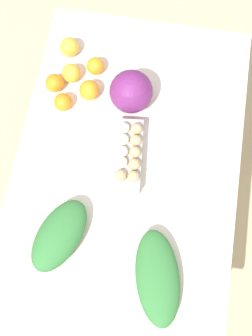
{
  "coord_description": "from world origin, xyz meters",
  "views": [
    {
      "loc": [
        -0.61,
        -0.1,
        2.38
      ],
      "look_at": [
        0.0,
        0.0,
        0.75
      ],
      "focal_mm": 50.0,
      "sensor_mm": 36.0,
      "label": 1
    }
  ],
  "objects": [
    {
      "name": "dining_table",
      "position": [
        0.0,
        0.0,
        0.63
      ],
      "size": [
        1.38,
        0.85,
        0.73
      ],
      "color": "silver",
      "rests_on": "ground_plane"
    },
    {
      "name": "greens_bunch_dandelion",
      "position": [
        -0.38,
        -0.17,
        0.77
      ],
      "size": [
        0.36,
        0.23,
        0.08
      ],
      "primitive_type": "ellipsoid",
      "rotation": [
        0.0,
        0.0,
        3.4
      ],
      "color": "#337538",
      "rests_on": "dining_table"
    },
    {
      "name": "orange_4",
      "position": [
        0.41,
        0.19,
        0.77
      ],
      "size": [
        0.07,
        0.07,
        0.07
      ],
      "primitive_type": "sphere",
      "color": "orange",
      "rests_on": "dining_table"
    },
    {
      "name": "greens_bunch_scallion",
      "position": [
        -0.3,
        0.19,
        0.78
      ],
      "size": [
        0.31,
        0.23,
        0.09
      ],
      "primitive_type": "ellipsoid",
      "rotation": [
        0.0,
        0.0,
        2.81
      ],
      "color": "#337538",
      "rests_on": "dining_table"
    },
    {
      "name": "orange_2",
      "position": [
        0.23,
        0.29,
        0.76
      ],
      "size": [
        0.07,
        0.07,
        0.07
      ],
      "primitive_type": "sphere",
      "color": "orange",
      "rests_on": "dining_table"
    },
    {
      "name": "ground_plane",
      "position": [
        0.0,
        0.0,
        0.0
      ],
      "size": [
        8.0,
        8.0,
        0.0
      ],
      "primitive_type": "plane",
      "color": "#C6B289"
    },
    {
      "name": "orange_1",
      "position": [
        0.3,
        0.34,
        0.77
      ],
      "size": [
        0.07,
        0.07,
        0.07
      ],
      "primitive_type": "sphere",
      "color": "orange",
      "rests_on": "dining_table"
    },
    {
      "name": "orange_0",
      "position": [
        0.29,
        0.2,
        0.77
      ],
      "size": [
        0.08,
        0.08,
        0.08
      ],
      "primitive_type": "sphere",
      "color": "orange",
      "rests_on": "dining_table"
    },
    {
      "name": "orange_5",
      "position": [
        0.36,
        0.28,
        0.77
      ],
      "size": [
        0.08,
        0.08,
        0.08
      ],
      "primitive_type": "sphere",
      "color": "#F9A833",
      "rests_on": "dining_table"
    },
    {
      "name": "cabbage_purple",
      "position": [
        0.29,
        0.03,
        0.81
      ],
      "size": [
        0.17,
        0.17,
        0.17
      ],
      "primitive_type": "sphere",
      "color": "#6B2366",
      "rests_on": "dining_table"
    },
    {
      "name": "egg_carton",
      "position": [
        0.04,
        -0.0,
        0.77
      ],
      "size": [
        0.29,
        0.13,
        0.09
      ],
      "rotation": [
        0.0,
        0.0,
        3.24
      ],
      "color": "#A8A8A3",
      "rests_on": "dining_table"
    },
    {
      "name": "orange_3",
      "position": [
        0.48,
        0.31,
        0.77
      ],
      "size": [
        0.08,
        0.08,
        0.08
      ],
      "primitive_type": "sphere",
      "color": "#F9A833",
      "rests_on": "dining_table"
    }
  ]
}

